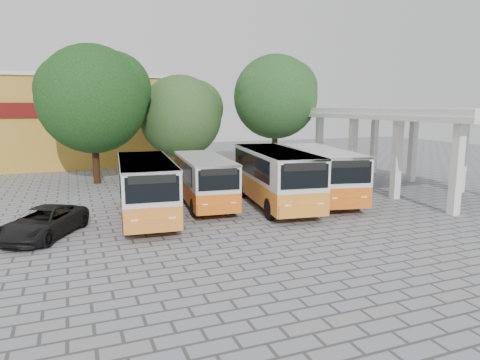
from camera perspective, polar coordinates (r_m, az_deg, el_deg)
name	(u,v)px	position (r m, az deg, el deg)	size (l,w,h in m)	color
ground	(295,217)	(21.75, 7.34, -4.97)	(90.00, 90.00, 0.00)	gray
terminal_shelter	(408,116)	(30.52, 21.49, 8.00)	(6.80, 15.80, 5.40)	silver
shophouse_block	(61,121)	(44.40, -22.71, 7.31)	(20.40, 10.40, 8.30)	#AF8028
bus_far_left	(146,185)	(21.65, -12.44, -0.60)	(3.20, 8.32, 2.93)	orange
bus_centre_left	(204,177)	(24.07, -4.82, 0.35)	(3.03, 7.75, 2.72)	orange
bus_centre_right	(275,174)	(23.81, 4.70, 0.82)	(3.82, 8.98, 3.13)	orange
bus_far_right	(320,171)	(25.76, 10.63, 1.22)	(4.18, 8.78, 3.02)	#D35E10
tree_left	(94,96)	(32.26, -18.93, 10.60)	(7.96, 7.58, 9.79)	black
tree_middle	(181,114)	(35.69, -7.82, 8.74)	(7.05, 6.72, 8.04)	black
tree_right	(276,94)	(35.70, 4.85, 11.34)	(7.17, 6.83, 9.68)	#443119
parked_car	(43,222)	(20.11, -24.76, -5.16)	(2.12, 4.59, 1.27)	black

